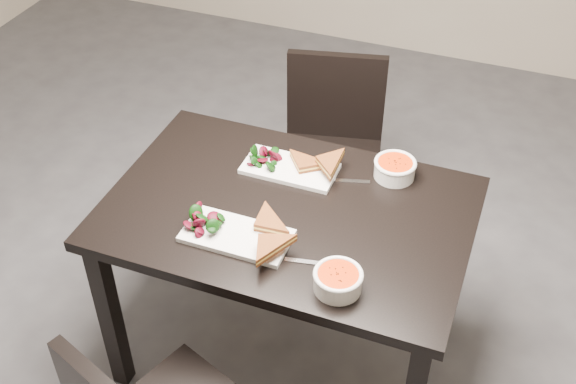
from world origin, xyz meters
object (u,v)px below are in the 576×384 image
(soup_bowl_far, at_px, (395,168))
(soup_bowl_near, at_px, (338,280))
(table, at_px, (288,230))
(plate_near, at_px, (237,236))
(chair_far, at_px, (332,142))
(plate_far, at_px, (290,169))

(soup_bowl_far, bearing_deg, soup_bowl_near, -92.34)
(soup_bowl_far, bearing_deg, table, -134.48)
(table, xyz_separation_m, soup_bowl_near, (0.26, -0.28, 0.14))
(plate_near, bearing_deg, soup_bowl_near, -14.27)
(chair_far, distance_m, plate_far, 0.63)
(table, distance_m, chair_far, 0.78)
(plate_near, bearing_deg, plate_far, 84.73)
(chair_far, height_order, soup_bowl_near, chair_far)
(soup_bowl_near, height_order, soup_bowl_far, same)
(plate_far, relative_size, soup_bowl_far, 2.23)
(plate_near, xyz_separation_m, soup_bowl_near, (0.36, -0.09, 0.03))
(soup_bowl_near, relative_size, plate_far, 0.45)
(chair_far, bearing_deg, plate_far, -101.08)
(table, xyz_separation_m, chair_far, (-0.08, 0.76, -0.17))
(plate_near, bearing_deg, chair_far, 88.91)
(soup_bowl_near, distance_m, soup_bowl_far, 0.57)
(chair_far, bearing_deg, soup_bowl_far, -64.60)
(table, height_order, plate_near, plate_near)
(table, height_order, plate_far, plate_far)
(table, xyz_separation_m, plate_near, (-0.10, -0.19, 0.11))
(plate_far, distance_m, soup_bowl_far, 0.36)
(table, height_order, soup_bowl_far, soup_bowl_far)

